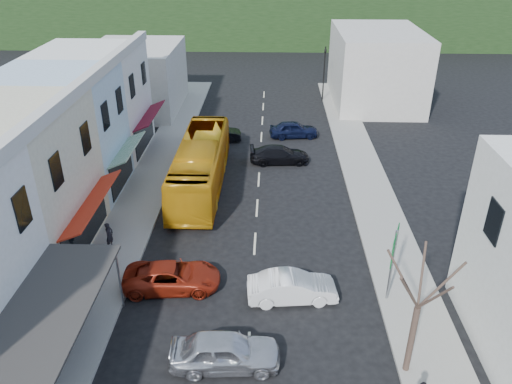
% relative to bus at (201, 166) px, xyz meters
% --- Properties ---
extents(ground, '(120.00, 120.00, 0.00)m').
position_rel_bus_xyz_m(ground, '(3.85, -10.75, -1.55)').
color(ground, black).
rests_on(ground, ground).
extents(sidewalk_left, '(3.00, 52.00, 0.15)m').
position_rel_bus_xyz_m(sidewalk_left, '(-3.65, -0.75, -1.48)').
color(sidewalk_left, gray).
rests_on(sidewalk_left, ground).
extents(sidewalk_right, '(3.00, 52.00, 0.15)m').
position_rel_bus_xyz_m(sidewalk_right, '(11.35, -0.75, -1.48)').
color(sidewalk_right, gray).
rests_on(sidewalk_right, ground).
extents(shopfront_row, '(8.25, 30.00, 8.00)m').
position_rel_bus_xyz_m(shopfront_row, '(-8.65, -5.75, 2.45)').
color(shopfront_row, silver).
rests_on(shopfront_row, ground).
extents(distant_block_left, '(8.00, 10.00, 6.00)m').
position_rel_bus_xyz_m(distant_block_left, '(-8.15, 16.25, 1.45)').
color(distant_block_left, '#B7B2A8').
rests_on(distant_block_left, ground).
extents(distant_block_right, '(8.00, 12.00, 7.00)m').
position_rel_bus_xyz_m(distant_block_right, '(14.85, 19.25, 1.95)').
color(distant_block_right, '#B7B2A8').
rests_on(distant_block_right, ground).
extents(bus, '(2.53, 11.61, 3.10)m').
position_rel_bus_xyz_m(bus, '(0.00, 0.00, 0.00)').
color(bus, orange).
rests_on(bus, ground).
extents(car_silver, '(4.50, 2.06, 1.40)m').
position_rel_bus_xyz_m(car_silver, '(2.97, -15.53, -0.85)').
color(car_silver, silver).
rests_on(car_silver, ground).
extents(car_white, '(4.56, 2.23, 1.40)m').
position_rel_bus_xyz_m(car_white, '(5.76, -11.40, -0.85)').
color(car_white, white).
rests_on(car_white, ground).
extents(car_red, '(4.73, 2.24, 1.40)m').
position_rel_bus_xyz_m(car_red, '(-0.03, -10.71, -0.85)').
color(car_red, maroon).
rests_on(car_red, ground).
extents(car_black_near, '(4.63, 2.18, 1.40)m').
position_rel_bus_xyz_m(car_black_near, '(5.32, 4.16, -0.85)').
color(car_black_near, black).
rests_on(car_black_near, ground).
extents(car_navy_mid, '(4.58, 2.30, 1.40)m').
position_rel_bus_xyz_m(car_navy_mid, '(6.55, 9.31, -0.85)').
color(car_navy_mid, black).
rests_on(car_navy_mid, ground).
extents(car_black_far, '(4.53, 2.15, 1.40)m').
position_rel_bus_xyz_m(car_black_far, '(0.19, 8.30, -0.85)').
color(car_black_far, black).
rests_on(car_black_far, ground).
extents(pedestrian_left, '(0.54, 0.68, 1.70)m').
position_rel_bus_xyz_m(pedestrian_left, '(-4.00, -7.58, -0.55)').
color(pedestrian_left, black).
rests_on(pedestrian_left, sidewalk_left).
extents(direction_sign, '(1.32, 1.89, 3.92)m').
position_rel_bus_xyz_m(direction_sign, '(10.25, -11.35, 0.41)').
color(direction_sign, '#0A5421').
rests_on(direction_sign, ground).
extents(street_tree, '(2.89, 2.89, 6.61)m').
position_rel_bus_xyz_m(street_tree, '(10.15, -15.64, 1.75)').
color(street_tree, '#382820').
rests_on(street_tree, ground).
extents(traffic_signal, '(1.04, 1.33, 5.39)m').
position_rel_bus_xyz_m(traffic_signal, '(9.82, 19.38, 1.15)').
color(traffic_signal, black).
rests_on(traffic_signal, ground).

